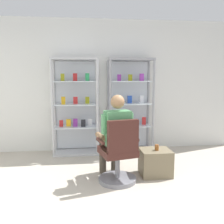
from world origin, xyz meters
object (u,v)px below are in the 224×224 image
object	(u,v)px
office_chair	(119,157)
storage_crate	(155,162)
display_cabinet_right	(130,105)
display_cabinet_left	(76,106)
tea_glass	(157,147)
seated_shopkeeper	(115,133)

from	to	relation	value
office_chair	storage_crate	world-z (taller)	office_chair
display_cabinet_right	office_chair	xyz separation A→B (m)	(-0.45, -1.57, -0.57)
display_cabinet_left	tea_glass	distance (m)	1.94
display_cabinet_left	display_cabinet_right	distance (m)	1.10
seated_shopkeeper	tea_glass	bearing A→B (deg)	4.06
office_chair	tea_glass	xyz separation A→B (m)	(0.62, 0.21, 0.06)
seated_shopkeeper	tea_glass	xyz separation A→B (m)	(0.66, 0.05, -0.26)
display_cabinet_right	tea_glass	size ratio (longest dim) A/B	21.49
seated_shopkeeper	storage_crate	bearing A→B (deg)	6.36
display_cabinet_right	seated_shopkeeper	bearing A→B (deg)	-108.91
display_cabinet_right	storage_crate	xyz separation A→B (m)	(0.17, -1.34, -0.76)
seated_shopkeeper	storage_crate	xyz separation A→B (m)	(0.65, 0.07, -0.51)
seated_shopkeeper	storage_crate	world-z (taller)	seated_shopkeeper
display_cabinet_right	tea_glass	world-z (taller)	display_cabinet_right
seated_shopkeeper	tea_glass	world-z (taller)	seated_shopkeeper
display_cabinet_left	storage_crate	world-z (taller)	display_cabinet_left
display_cabinet_left	office_chair	xyz separation A→B (m)	(0.65, -1.57, -0.57)
display_cabinet_right	seated_shopkeeper	world-z (taller)	display_cabinet_right
tea_glass	seated_shopkeeper	bearing A→B (deg)	-175.94
storage_crate	tea_glass	bearing A→B (deg)	-69.68
office_chair	storage_crate	bearing A→B (deg)	20.65
storage_crate	office_chair	bearing A→B (deg)	-159.35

